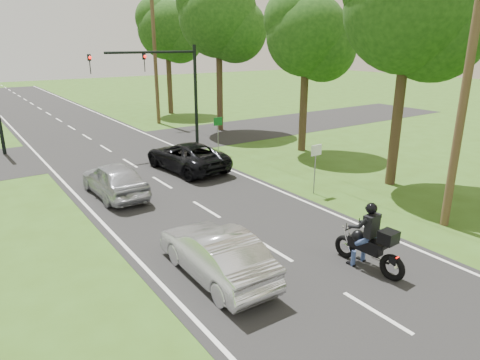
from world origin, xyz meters
The scene contains 16 objects.
ground centered at (0.00, 0.00, 0.00)m, with size 140.00×140.00×0.00m, color #355417.
road centered at (0.00, 10.00, 0.01)m, with size 8.00×100.00×0.01m, color black.
cross_road centered at (0.00, 16.00, 0.01)m, with size 60.00×7.00×0.01m, color black.
motorcycle_rider centered at (1.52, -2.52, 0.79)m, with size 0.66×2.32×2.00m.
dark_suv centered at (1.93, 9.22, 0.71)m, with size 2.31×5.02×1.39m, color black.
silver_sedan centered at (-2.27, -0.42, 0.71)m, with size 1.47×4.21×1.39m, color silver.
silver_suv centered at (-2.34, 7.50, 0.73)m, with size 1.70×4.24×1.44m, color #B0B2B8.
traffic_signal centered at (3.34, 14.00, 4.14)m, with size 6.38×0.44×6.00m.
utility_pole_near centered at (6.20, -2.00, 5.08)m, with size 1.60×0.28×10.00m.
utility_pole_far centered at (6.20, 22.00, 5.08)m, with size 1.60×0.28×10.00m.
sign_white centered at (4.70, 2.98, 1.60)m, with size 0.55×0.07×2.12m.
sign_green centered at (4.90, 10.98, 1.60)m, with size 0.55×0.07×2.12m.
tree_row_b centered at (8.79, 1.76, 7.13)m, with size 5.60×5.43×10.06m.
tree_row_c centered at (9.75, 8.80, 6.23)m, with size 4.80×4.65×8.76m.
tree_row_d centered at (9.10, 16.76, 7.43)m, with size 5.76×5.58×10.45m.
tree_row_e centered at (9.48, 25.78, 6.83)m, with size 5.28×5.12×9.61m.
Camera 1 is at (-7.62, -9.32, 6.14)m, focal length 32.00 mm.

